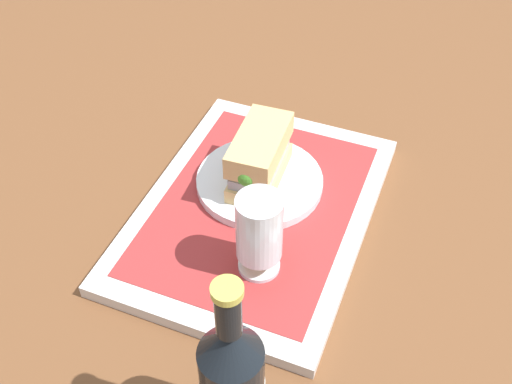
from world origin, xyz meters
TOP-DOWN VIEW (x-y plane):
  - ground_plane at (0.00, 0.00)m, footprint 3.00×3.00m
  - tray at (0.00, 0.00)m, footprint 0.44×0.32m
  - placemat at (0.00, 0.00)m, footprint 0.38×0.27m
  - plate at (-0.04, -0.01)m, footprint 0.19×0.19m
  - sandwich at (-0.04, -0.01)m, footprint 0.14×0.07m
  - beer_glass at (0.10, 0.04)m, footprint 0.06×0.06m

SIDE VIEW (x-z plane):
  - ground_plane at x=0.00m, z-range 0.00..0.00m
  - tray at x=0.00m, z-range 0.00..0.02m
  - placemat at x=0.00m, z-range 0.02..0.02m
  - plate at x=-0.04m, z-range 0.02..0.04m
  - sandwich at x=-0.04m, z-range 0.04..0.12m
  - beer_glass at x=0.10m, z-range 0.03..0.15m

